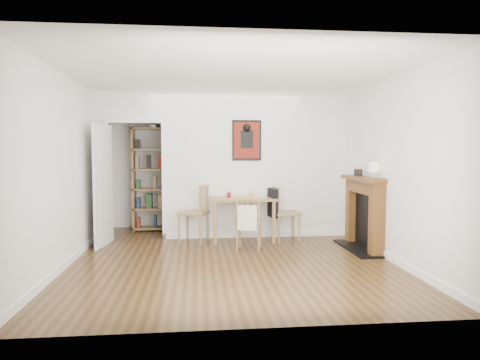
{
  "coord_description": "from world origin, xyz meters",
  "views": [
    {
      "loc": [
        -0.48,
        -6.25,
        1.58
      ],
      "look_at": [
        0.21,
        0.6,
        1.09
      ],
      "focal_mm": 32.0,
      "sensor_mm": 36.0,
      "label": 1
    }
  ],
  "objects": [
    {
      "name": "ceramic_jar_a",
      "position": [
        2.11,
        0.37,
        1.22
      ],
      "size": [
        0.09,
        0.09,
        0.11
      ],
      "primitive_type": "cylinder",
      "color": "black",
      "rests_on": "fireplace"
    },
    {
      "name": "fireplace",
      "position": [
        2.16,
        0.25,
        0.62
      ],
      "size": [
        0.45,
        1.25,
        1.16
      ],
      "color": "brown",
      "rests_on": "ground"
    },
    {
      "name": "room_shell",
      "position": [
        0.1,
        1.34,
        1.3
      ],
      "size": [
        5.2,
        5.2,
        5.2
      ],
      "color": "white",
      "rests_on": "ground"
    },
    {
      "name": "mantel_lamp",
      "position": [
        2.14,
        -0.13,
        1.31
      ],
      "size": [
        0.16,
        0.16,
        0.24
      ],
      "color": "silver",
      "rests_on": "fireplace"
    },
    {
      "name": "notebook",
      "position": [
        0.55,
        1.14,
        0.76
      ],
      "size": [
        0.36,
        0.3,
        0.02
      ],
      "primitive_type": "cube",
      "rotation": [
        0.0,
        0.0,
        0.25
      ],
      "color": "white",
      "rests_on": "dining_table"
    },
    {
      "name": "chair_left",
      "position": [
        -0.55,
        1.08,
        0.49
      ],
      "size": [
        0.63,
        0.63,
        0.99
      ],
      "color": "#A1864A",
      "rests_on": "ground"
    },
    {
      "name": "chair_right",
      "position": [
        1.04,
        1.02,
        0.49
      ],
      "size": [
        0.57,
        0.51,
        0.94
      ],
      "color": "#A1864A",
      "rests_on": "ground"
    },
    {
      "name": "red_glass",
      "position": [
        0.06,
        1.05,
        0.8
      ],
      "size": [
        0.07,
        0.07,
        0.09
      ],
      "primitive_type": "cylinder",
      "color": "maroon",
      "rests_on": "dining_table"
    },
    {
      "name": "chair_front",
      "position": [
        0.33,
        0.4,
        0.44
      ],
      "size": [
        0.52,
        0.57,
        0.87
      ],
      "color": "#A1864A",
      "rests_on": "ground"
    },
    {
      "name": "dining_table",
      "position": [
        0.31,
        1.1,
        0.67
      ],
      "size": [
        1.11,
        0.71,
        0.76
      ],
      "color": "olive",
      "rests_on": "ground"
    },
    {
      "name": "bookshelf",
      "position": [
        -1.31,
        2.25,
        1.01
      ],
      "size": [
        0.86,
        0.34,
        2.04
      ],
      "color": "olive",
      "rests_on": "ground"
    },
    {
      "name": "orange_fruit",
      "position": [
        0.46,
        1.17,
        0.8
      ],
      "size": [
        0.08,
        0.08,
        0.08
      ],
      "primitive_type": "sphere",
      "color": "orange",
      "rests_on": "dining_table"
    },
    {
      "name": "ground",
      "position": [
        0.0,
        0.0,
        0.0
      ],
      "size": [
        5.2,
        5.2,
        0.0
      ],
      "primitive_type": "plane",
      "color": "brown",
      "rests_on": "ground"
    },
    {
      "name": "ceramic_jar_b",
      "position": [
        2.12,
        0.5,
        1.21
      ],
      "size": [
        0.09,
        0.09,
        0.11
      ],
      "primitive_type": "cylinder",
      "color": "black",
      "rests_on": "fireplace"
    },
    {
      "name": "placemat",
      "position": [
        0.16,
        1.1,
        0.76
      ],
      "size": [
        0.4,
        0.32,
        0.0
      ],
      "primitive_type": "cube",
      "rotation": [
        0.0,
        0.0,
        0.1
      ],
      "color": "#BFB89E",
      "rests_on": "dining_table"
    }
  ]
}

